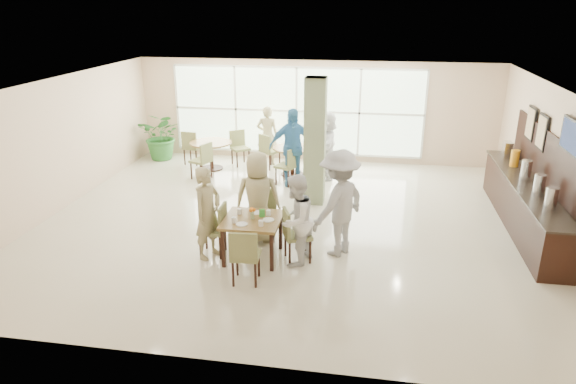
% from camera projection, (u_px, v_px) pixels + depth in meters
% --- Properties ---
extents(ground, '(10.00, 10.00, 0.00)m').
position_uv_depth(ground, '(288.00, 221.00, 10.64)').
color(ground, beige).
rests_on(ground, ground).
extents(room_shell, '(10.00, 10.00, 10.00)m').
position_uv_depth(room_shell, '(288.00, 142.00, 10.05)').
color(room_shell, white).
rests_on(room_shell, ground).
extents(window_bank, '(7.00, 0.04, 7.00)m').
position_uv_depth(window_bank, '(296.00, 111.00, 14.35)').
color(window_bank, silver).
rests_on(window_bank, ground).
extents(column, '(0.45, 0.45, 2.80)m').
position_uv_depth(column, '(315.00, 142.00, 11.20)').
color(column, '#6C7853').
rests_on(column, ground).
extents(main_table, '(0.99, 0.99, 0.75)m').
position_uv_depth(main_table, '(253.00, 223.00, 8.91)').
color(main_table, brown).
rests_on(main_table, ground).
extents(round_table_left, '(1.12, 1.12, 0.75)m').
position_uv_depth(round_table_left, '(211.00, 148.00, 13.79)').
color(round_table_left, brown).
rests_on(round_table_left, ground).
extents(round_table_right, '(1.03, 1.03, 0.75)m').
position_uv_depth(round_table_right, '(292.00, 154.00, 13.30)').
color(round_table_right, brown).
rests_on(round_table_right, ground).
extents(chairs_main_table, '(2.05, 2.10, 0.95)m').
position_uv_depth(chairs_main_table, '(255.00, 233.00, 8.97)').
color(chairs_main_table, olive).
rests_on(chairs_main_table, ground).
extents(chairs_table_left, '(1.91, 1.91, 0.95)m').
position_uv_depth(chairs_table_left, '(212.00, 152.00, 13.83)').
color(chairs_table_left, olive).
rests_on(chairs_table_left, ground).
extents(chairs_table_right, '(1.94, 1.87, 0.95)m').
position_uv_depth(chairs_table_right, '(292.00, 157.00, 13.37)').
color(chairs_table_right, olive).
rests_on(chairs_table_right, ground).
extents(tabletop_clutter, '(0.70, 0.74, 0.21)m').
position_uv_depth(tabletop_clutter, '(253.00, 216.00, 8.84)').
color(tabletop_clutter, white).
rests_on(tabletop_clutter, main_table).
extents(buffet_counter, '(0.64, 4.70, 1.95)m').
position_uv_depth(buffet_counter, '(525.00, 201.00, 10.20)').
color(buffet_counter, black).
rests_on(buffet_counter, ground).
extents(wall_tv, '(0.06, 1.00, 0.58)m').
position_uv_depth(wall_tv, '(573.00, 137.00, 8.58)').
color(wall_tv, black).
rests_on(wall_tv, ground).
extents(framed_art_a, '(0.05, 0.55, 0.70)m').
position_uv_depth(framed_art_a, '(542.00, 132.00, 10.16)').
color(framed_art_a, black).
rests_on(framed_art_a, ground).
extents(framed_art_b, '(0.05, 0.55, 0.70)m').
position_uv_depth(framed_art_b, '(531.00, 123.00, 10.90)').
color(framed_art_b, black).
rests_on(framed_art_b, ground).
extents(potted_plant, '(1.35, 1.35, 1.37)m').
position_uv_depth(potted_plant, '(162.00, 136.00, 14.62)').
color(potted_plant, '#2D722E').
rests_on(potted_plant, ground).
extents(teen_left, '(0.60, 0.71, 1.66)m').
position_uv_depth(teen_left, '(208.00, 213.00, 8.90)').
color(teen_left, tan).
rests_on(teen_left, ground).
extents(teen_far, '(0.90, 0.58, 1.74)m').
position_uv_depth(teen_far, '(258.00, 198.00, 9.50)').
color(teen_far, tan).
rests_on(teen_far, ground).
extents(teen_right, '(0.82, 0.93, 1.61)m').
position_uv_depth(teen_right, '(295.00, 220.00, 8.69)').
color(teen_right, white).
rests_on(teen_right, ground).
extents(teen_standing, '(1.29, 1.43, 1.93)m').
position_uv_depth(teen_standing, '(339.00, 203.00, 8.98)').
color(teen_standing, '#999A9C').
rests_on(teen_standing, ground).
extents(adult_a, '(1.25, 0.91, 1.91)m').
position_uv_depth(adult_a, '(292.00, 147.00, 12.46)').
color(adult_a, teal).
rests_on(adult_a, ground).
extents(adult_b, '(0.98, 1.71, 1.73)m').
position_uv_depth(adult_b, '(326.00, 145.00, 12.96)').
color(adult_b, white).
rests_on(adult_b, ground).
extents(adult_standing, '(0.61, 0.41, 1.64)m').
position_uv_depth(adult_standing, '(267.00, 135.00, 14.11)').
color(adult_standing, tan).
rests_on(adult_standing, ground).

